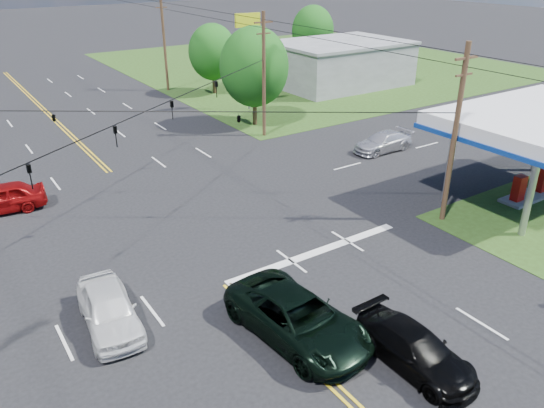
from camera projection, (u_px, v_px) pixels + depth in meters
ground at (156, 217)px, 29.43m from camera, size 280.00×280.00×0.00m
grass_ne at (308, 63)px, 71.09m from camera, size 46.00×48.00×0.03m
stop_bar at (316, 252)px, 25.92m from camera, size 10.00×0.50×0.02m
retail_ne at (339, 65)px, 58.61m from camera, size 14.00×10.00×4.40m
pole_se at (455, 134)px, 27.10m from camera, size 1.60×0.28×9.50m
pole_ne at (264, 74)px, 40.64m from camera, size 1.60×0.28×9.50m
pole_right_far at (164, 41)px, 54.83m from camera, size 1.60×0.28×10.00m
span_wire_signals at (145, 112)px, 26.88m from camera, size 26.00×18.00×1.13m
power_lines at (156, 66)px, 24.26m from camera, size 26.04×100.00×0.64m
tree_right_a at (254, 67)px, 43.42m from camera, size 5.70×5.70×8.18m
tree_right_b at (213, 52)px, 53.98m from camera, size 4.94×4.94×7.09m
tree_far_r at (313, 30)px, 67.15m from camera, size 5.32×5.32×7.63m
pickup_dkgreen at (297, 318)px, 19.86m from camera, size 3.49×6.51×1.74m
suv_black at (415, 349)px, 18.53m from camera, size 2.03×4.86×1.40m
pickup_white at (109, 309)px, 20.46m from camera, size 2.38×4.92×1.62m
sedan_red at (0, 198)px, 29.71m from camera, size 5.03×2.49×1.65m
sedan_far at (383, 142)px, 39.06m from camera, size 4.81×1.96×1.39m
polesign_ne at (248, 34)px, 47.09m from camera, size 2.38×0.51×8.61m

